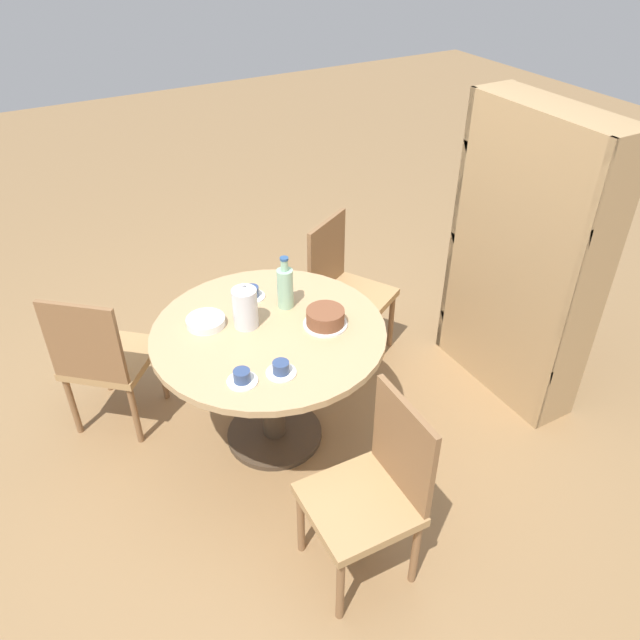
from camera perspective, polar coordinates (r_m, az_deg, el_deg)
ground_plane at (r=3.50m, az=-4.15°, el=-10.47°), size 14.00×14.00×0.00m
dining_table at (r=3.12m, az=-4.59°, el=-3.18°), size 1.15×1.15×0.72m
chair_a at (r=3.46m, az=-19.15°, el=-3.24°), size 0.59×0.59×0.88m
chair_b at (r=2.65m, az=4.83°, el=-15.24°), size 0.43×0.43×0.88m
chair_c at (r=3.82m, az=2.31°, el=2.99°), size 0.57×0.57×0.88m
bookshelf at (r=3.56m, az=17.81°, el=4.77°), size 0.90×0.28×1.65m
coffee_pot at (r=3.01m, az=-6.86°, el=1.23°), size 0.12×0.12×0.24m
water_bottle at (r=3.13m, az=-3.20°, el=3.04°), size 0.08×0.08×0.28m
cake_main at (r=3.02m, az=0.49°, el=0.18°), size 0.22×0.22×0.09m
cup_a at (r=3.26m, az=-6.26°, el=2.46°), size 0.14×0.14×0.06m
cup_b at (r=2.72m, az=-7.14°, el=-5.24°), size 0.14×0.14×0.06m
cup_c at (r=2.75m, az=-3.59°, el=-4.50°), size 0.14×0.14×0.06m
plate_stack at (r=3.09m, az=-10.40°, el=-0.15°), size 0.19×0.19×0.04m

